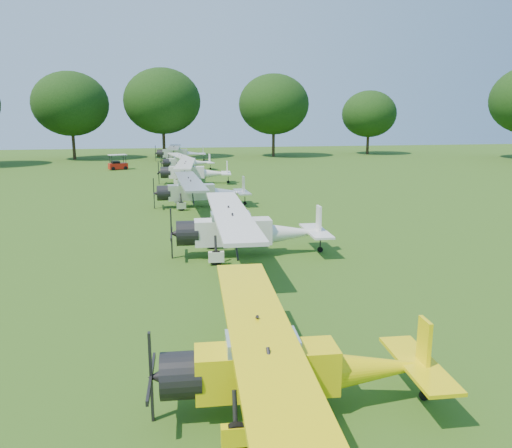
# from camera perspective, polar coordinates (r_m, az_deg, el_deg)

# --- Properties ---
(ground) EXTENTS (160.00, 160.00, 0.00)m
(ground) POSITION_cam_1_polar(r_m,az_deg,el_deg) (19.79, -2.36, -5.80)
(ground) COLOR #305214
(ground) RESTS_ON ground
(tree_belt) EXTENTS (137.36, 130.27, 14.52)m
(tree_belt) POSITION_cam_1_polar(r_m,az_deg,el_deg) (19.89, 8.09, 17.62)
(tree_belt) COLOR black
(tree_belt) RESTS_ON ground
(aircraft_2) EXTENTS (6.21, 9.88, 1.95)m
(aircraft_2) POSITION_cam_1_polar(r_m,az_deg,el_deg) (10.80, 3.73, -15.37)
(aircraft_2) COLOR yellow
(aircraft_2) RESTS_ON ground
(aircraft_3) EXTENTS (7.07, 11.24, 2.22)m
(aircraft_3) POSITION_cam_1_polar(r_m,az_deg,el_deg) (22.12, -1.30, -0.36)
(aircraft_3) COLOR silver
(aircraft_3) RESTS_ON ground
(aircraft_4) EXTENTS (6.56, 10.44, 2.06)m
(aircraft_4) POSITION_cam_1_polar(r_m,az_deg,el_deg) (34.34, -6.60, 3.95)
(aircraft_4) COLOR silver
(aircraft_4) RESTS_ON ground
(aircraft_5) EXTENTS (6.71, 10.67, 2.10)m
(aircraft_5) POSITION_cam_1_polar(r_m,az_deg,el_deg) (46.27, -7.31, 6.10)
(aircraft_5) COLOR silver
(aircraft_5) RESTS_ON ground
(aircraft_6) EXTENTS (6.00, 9.50, 1.87)m
(aircraft_6) POSITION_cam_1_polar(r_m,az_deg,el_deg) (57.67, -8.09, 7.16)
(aircraft_6) COLOR silver
(aircraft_6) RESTS_ON ground
(aircraft_7) EXTENTS (6.92, 11.02, 2.17)m
(aircraft_7) POSITION_cam_1_polar(r_m,az_deg,el_deg) (69.73, -8.81, 8.15)
(aircraft_7) COLOR silver
(aircraft_7) RESTS_ON ground
(golf_cart) EXTENTS (2.32, 1.81, 1.74)m
(golf_cart) POSITION_cam_1_polar(r_m,az_deg,el_deg) (60.12, -15.55, 6.56)
(golf_cart) COLOR #B2170C
(golf_cart) RESTS_ON ground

